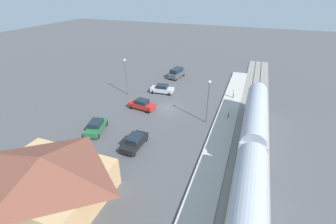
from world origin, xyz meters
The scene contains 14 objects.
ground_plane centered at (0.00, 0.00, 0.00)m, with size 200.00×200.00×0.00m, color #4C4C4F.
railway_track centered at (-14.00, 0.00, 0.09)m, with size 4.80×70.00×0.30m.
platform centered at (-10.00, 0.00, 0.15)m, with size 3.20×46.00×0.30m.
passenger_train centered at (-14.00, 12.25, 2.86)m, with size 2.93×33.18×4.98m.
station_building centered at (4.00, 22.00, 2.67)m, with size 11.50×9.05×5.14m.
pedestrian_on_platform centered at (-10.13, -7.78, 1.28)m, with size 0.36×0.36×1.71m.
pedestrian_waiting_far centered at (-10.25, -0.03, 1.28)m, with size 0.36×0.36×1.71m.
sedan_red centered at (4.07, 1.78, 0.88)m, with size 4.69×2.69×1.74m.
suv_charcoal centered at (3.58, -15.14, 1.15)m, with size 2.78×5.16×2.22m.
sedan_silver centered at (3.39, -5.78, 0.88)m, with size 4.66×2.60×1.74m.
sedan_black centered at (0.21, 11.79, 0.88)m, with size 1.89×4.52×1.74m.
sedan_green centered at (7.15, 10.47, 0.88)m, with size 2.89×4.81×1.74m.
light_pole_near_platform centered at (-7.20, 2.27, 4.42)m, with size 0.44×0.44×6.92m.
light_pole_lot_center centered at (9.48, -2.65, 4.50)m, with size 0.44×0.44×7.06m.
Camera 1 is at (-12.47, 33.01, 18.58)m, focal length 24.52 mm.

